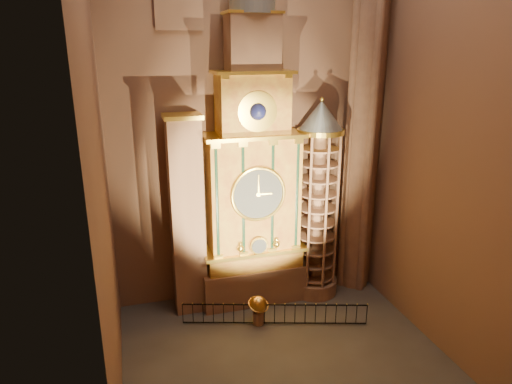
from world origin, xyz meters
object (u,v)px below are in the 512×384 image
object	(u,v)px
stair_turret	(317,203)
celestial_globe	(258,308)
portrait_tower	(187,216)
iron_railing	(275,314)
astronomical_clock	(253,181)

from	to	relation	value
stair_turret	celestial_globe	size ratio (longest dim) A/B	7.18
portrait_tower	celestial_globe	world-z (taller)	portrait_tower
iron_railing	astronomical_clock	bearing A→B (deg)	96.63
astronomical_clock	portrait_tower	bearing A→B (deg)	179.71
stair_turret	astronomical_clock	bearing A→B (deg)	175.70
astronomical_clock	stair_turret	size ratio (longest dim) A/B	1.55
portrait_tower	iron_railing	xyz separation A→B (m)	(3.72, -2.79, -4.56)
astronomical_clock	iron_railing	bearing A→B (deg)	-83.37
celestial_globe	astronomical_clock	bearing A→B (deg)	80.41
stair_turret	iron_railing	xyz separation A→B (m)	(-3.18, -2.51, -4.68)
astronomical_clock	stair_turret	distance (m)	3.78
stair_turret	celestial_globe	bearing A→B (deg)	-150.80
portrait_tower	stair_turret	distance (m)	6.91
portrait_tower	celestial_globe	size ratio (longest dim) A/B	6.78
portrait_tower	iron_railing	bearing A→B (deg)	-36.83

